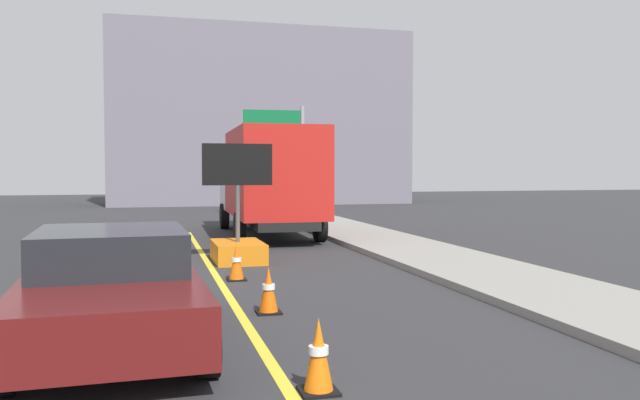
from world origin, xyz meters
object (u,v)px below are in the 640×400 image
(traffic_cone_far_lane, at_px, (268,290))
(pickup_car, at_px, (111,287))
(box_truck, at_px, (269,179))
(traffic_cone_curbside, at_px, (236,262))
(arrow_board_trailer, at_px, (238,240))
(traffic_cone_mid_lane, at_px, (319,356))
(highway_guide_sign, at_px, (285,141))

(traffic_cone_far_lane, bearing_deg, pickup_car, -150.25)
(box_truck, relative_size, traffic_cone_curbside, 11.11)
(arrow_board_trailer, height_order, traffic_cone_far_lane, arrow_board_trailer)
(box_truck, height_order, traffic_cone_far_lane, box_truck)
(arrow_board_trailer, height_order, pickup_car, arrow_board_trailer)
(arrow_board_trailer, distance_m, traffic_cone_mid_lane, 9.02)
(pickup_car, distance_m, traffic_cone_mid_lane, 3.03)
(box_truck, xyz_separation_m, highway_guide_sign, (2.31, 8.62, 1.62))
(traffic_cone_mid_lane, distance_m, traffic_cone_far_lane, 3.48)
(arrow_board_trailer, xyz_separation_m, traffic_cone_curbside, (-0.37, -2.57, -0.14))
(box_truck, height_order, highway_guide_sign, highway_guide_sign)
(arrow_board_trailer, distance_m, traffic_cone_far_lane, 5.54)
(traffic_cone_far_lane, bearing_deg, arrow_board_trailer, 87.10)
(highway_guide_sign, distance_m, traffic_cone_far_lane, 20.41)
(traffic_cone_far_lane, distance_m, traffic_cone_curbside, 2.97)
(arrow_board_trailer, relative_size, pickup_car, 0.58)
(traffic_cone_curbside, bearing_deg, arrow_board_trailer, 81.90)
(arrow_board_trailer, xyz_separation_m, traffic_cone_mid_lane, (-0.43, -9.01, -0.13))
(arrow_board_trailer, bearing_deg, traffic_cone_far_lane, -92.90)
(box_truck, relative_size, highway_guide_sign, 1.55)
(highway_guide_sign, relative_size, traffic_cone_curbside, 7.19)
(pickup_car, distance_m, highway_guide_sign, 22.06)
(traffic_cone_mid_lane, distance_m, traffic_cone_curbside, 6.44)
(arrow_board_trailer, distance_m, traffic_cone_curbside, 2.60)
(box_truck, bearing_deg, traffic_cone_mid_lane, -98.44)
(highway_guide_sign, bearing_deg, traffic_cone_curbside, -104.76)
(pickup_car, height_order, highway_guide_sign, highway_guide_sign)
(pickup_car, bearing_deg, box_truck, 71.40)
(arrow_board_trailer, distance_m, highway_guide_sign, 15.03)
(arrow_board_trailer, relative_size, traffic_cone_far_lane, 3.91)
(traffic_cone_mid_lane, height_order, traffic_cone_far_lane, traffic_cone_mid_lane)
(highway_guide_sign, bearing_deg, traffic_cone_mid_lane, -100.92)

